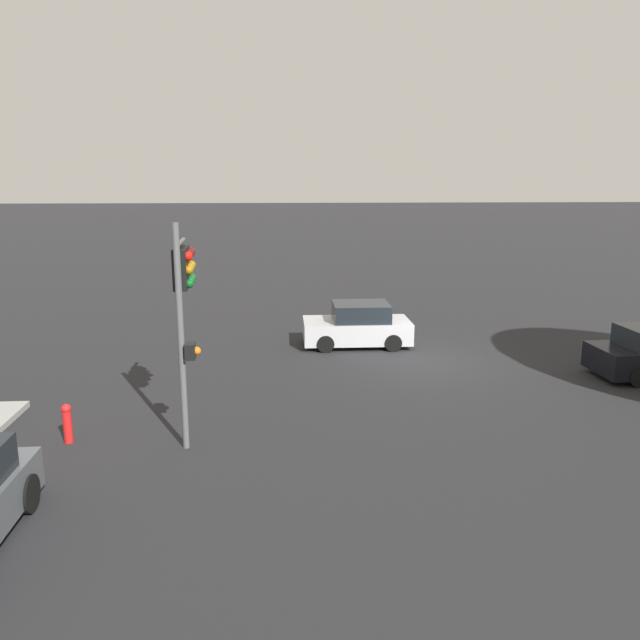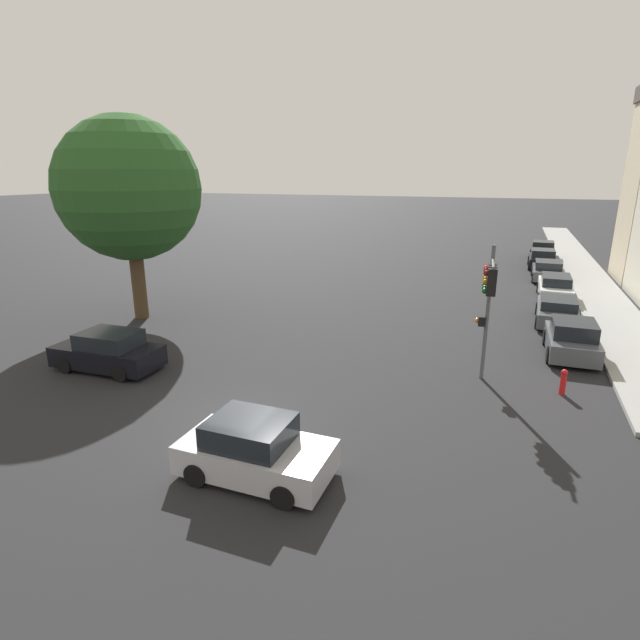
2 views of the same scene
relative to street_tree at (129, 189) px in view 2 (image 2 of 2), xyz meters
The scene contains 13 objects.
ground_plane 15.11m from the street_tree, 38.90° to the right, with size 300.00×300.00×0.00m, color black.
sidewalk_strip 34.79m from the street_tree, 46.84° to the left, with size 3.00×60.00×0.15m.
street_tree is the anchor object (origin of this frame).
traffic_signal 17.87m from the street_tree, ahead, with size 0.64×1.90×4.98m.
crossing_car_0 17.43m from the street_tree, 40.73° to the right, with size 3.83×2.06×1.55m.
crossing_car_1 9.44m from the street_tree, 59.54° to the right, with size 4.21×2.07×1.54m.
parked_car_0 21.58m from the street_tree, ahead, with size 2.00×3.83×1.56m.
parked_car_1 22.35m from the street_tree, 17.95° to the left, with size 2.12×4.51×1.34m.
parked_car_2 24.71m from the street_tree, 30.28° to the left, with size 1.95×4.77×1.48m.
parked_car_3 27.97m from the street_tree, 41.08° to the left, with size 2.07×4.23×1.40m.
parked_car_4 31.21m from the street_tree, 48.15° to the left, with size 2.07×4.23×1.52m.
parked_car_5 35.15m from the street_tree, 53.37° to the left, with size 2.15×3.87×1.56m.
fire_hydrant 21.17m from the street_tree, ahead, with size 0.22×0.22×0.92m.
Camera 2 is at (7.30, -11.90, 7.40)m, focal length 28.00 mm.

